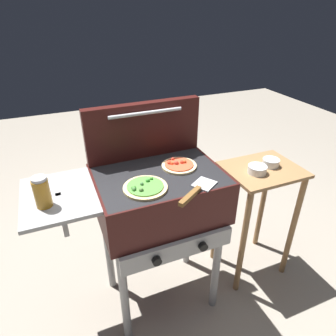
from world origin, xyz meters
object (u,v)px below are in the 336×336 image
object	(u,v)px
pizza_pepperoni	(179,165)
sauce_jar	(42,192)
grill	(157,198)
prep_table	(257,200)
topping_bowl_near	(271,163)
topping_bowl_far	(257,170)
pizza_veggie	(145,187)
spatula	(196,191)

from	to	relation	value
pizza_pepperoni	sauce_jar	world-z (taller)	sauce_jar
pizza_pepperoni	grill	bearing A→B (deg)	-168.17
prep_table	topping_bowl_near	world-z (taller)	topping_bowl_near
pizza_pepperoni	topping_bowl_far	xyz separation A→B (m)	(0.47, -0.05, -0.10)
pizza_veggie	prep_table	world-z (taller)	pizza_veggie
spatula	topping_bowl_far	bearing A→B (deg)	21.16
topping_bowl_near	topping_bowl_far	distance (m)	0.13
pizza_veggie	spatula	bearing A→B (deg)	-29.25
pizza_veggie	prep_table	distance (m)	0.85
grill	prep_table	distance (m)	0.70
sauce_jar	topping_bowl_near	distance (m)	1.27
pizza_pepperoni	spatula	world-z (taller)	pizza_pepperoni
pizza_pepperoni	topping_bowl_near	distance (m)	0.61
pizza_veggie	topping_bowl_near	xyz separation A→B (m)	(0.83, 0.12, -0.10)
grill	topping_bowl_far	world-z (taller)	grill
prep_table	topping_bowl_far	world-z (taller)	topping_bowl_far
pizza_pepperoni	topping_bowl_far	size ratio (longest dim) A/B	1.69
grill	pizza_pepperoni	size ratio (longest dim) A/B	5.31
grill	sauce_jar	bearing A→B (deg)	-173.03
pizza_pepperoni	spatula	size ratio (longest dim) A/B	0.73
pizza_veggie	sauce_jar	size ratio (longest dim) A/B	1.48
pizza_pepperoni	spatula	distance (m)	0.25
grill	topping_bowl_far	xyz separation A→B (m)	(0.60, -0.03, 0.05)
topping_bowl_near	topping_bowl_far	bearing A→B (deg)	-163.46
grill	pizza_pepperoni	distance (m)	0.21
pizza_veggie	sauce_jar	bearing A→B (deg)	174.78
topping_bowl_far	prep_table	bearing A→B (deg)	23.33
grill	topping_bowl_near	world-z (taller)	grill
pizza_pepperoni	topping_bowl_near	size ratio (longest dim) A/B	1.84
grill	pizza_pepperoni	xyz separation A→B (m)	(0.13, 0.03, 0.15)
topping_bowl_far	grill	bearing A→B (deg)	177.55
grill	pizza_veggie	xyz separation A→B (m)	(-0.09, -0.10, 0.15)
pizza_veggie	spatula	xyz separation A→B (m)	(0.20, -0.11, -0.00)
grill	topping_bowl_near	size ratio (longest dim) A/B	9.75
grill	pizza_veggie	bearing A→B (deg)	-132.39
grill	spatula	size ratio (longest dim) A/B	3.85
grill	topping_bowl_far	size ratio (longest dim) A/B	8.95
prep_table	pizza_pepperoni	bearing A→B (deg)	177.48
pizza_veggie	pizza_pepperoni	world-z (taller)	same
prep_table	topping_bowl_far	xyz separation A→B (m)	(-0.07, -0.03, 0.25)
pizza_veggie	pizza_pepperoni	distance (m)	0.26
topping_bowl_near	pizza_veggie	bearing A→B (deg)	-172.06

